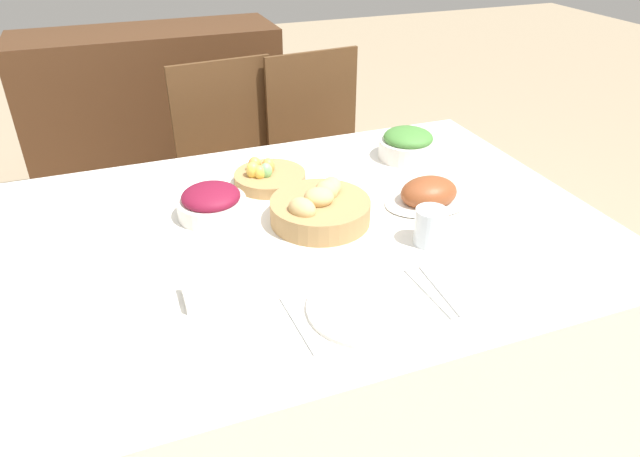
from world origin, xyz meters
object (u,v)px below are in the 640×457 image
at_px(egg_basket, 267,177).
at_px(beet_salad_bowl, 212,203).
at_px(fork, 298,325).
at_px(spoon, 440,290).
at_px(sideboard, 158,123).
at_px(chair_far_right, 325,157).
at_px(drinking_cup, 430,226).
at_px(dinner_plate, 366,307).
at_px(chair_far_center, 237,171).
at_px(knife, 428,293).
at_px(bread_basket, 320,208).
at_px(butter_dish, 215,291).
at_px(ham_platter, 429,195).
at_px(green_salad_bowl, 408,144).

distance_m(egg_basket, beet_salad_bowl, 0.23).
relative_size(fork, spoon, 1.00).
bearing_deg(beet_salad_bowl, sideboard, 90.20).
distance_m(chair_far_right, drinking_cup, 1.11).
height_order(dinner_plate, drinking_cup, drinking_cup).
bearing_deg(chair_far_center, fork, -102.88).
bearing_deg(knife, chair_far_center, 94.06).
bearing_deg(chair_far_center, bread_basket, -93.30).
height_order(bread_basket, egg_basket, bread_basket).
distance_m(egg_basket, dinner_plate, 0.65).
xyz_separation_m(spoon, butter_dish, (-0.47, 0.15, 0.01)).
xyz_separation_m(chair_far_center, knife, (0.15, -1.25, 0.23)).
bearing_deg(sideboard, ham_platter, -70.46).
relative_size(bread_basket, drinking_cup, 2.80).
bearing_deg(spoon, ham_platter, 66.76).
height_order(chair_far_center, bread_basket, chair_far_center).
height_order(bread_basket, dinner_plate, bread_basket).
bearing_deg(butter_dish, chair_far_center, 75.06).
distance_m(drinking_cup, butter_dish, 0.55).
bearing_deg(chair_far_right, beet_salad_bowl, -135.74).
xyz_separation_m(chair_far_right, egg_basket, (-0.42, -0.60, 0.25)).
height_order(dinner_plate, butter_dish, butter_dish).
relative_size(chair_far_center, green_salad_bowl, 4.88).
distance_m(ham_platter, spoon, 0.41).
xyz_separation_m(dinner_plate, butter_dish, (-0.29, 0.15, 0.01)).
height_order(beet_salad_bowl, butter_dish, beet_salad_bowl).
distance_m(green_salad_bowl, dinner_plate, 0.81).
distance_m(chair_far_center, egg_basket, 0.65).
bearing_deg(bread_basket, sideboard, 99.28).
height_order(green_salad_bowl, dinner_plate, green_salad_bowl).
xyz_separation_m(chair_far_center, spoon, (0.18, -1.25, 0.23)).
distance_m(fork, drinking_cup, 0.45).
bearing_deg(egg_basket, butter_dish, -117.81).
bearing_deg(ham_platter, egg_basket, 144.56).
bearing_deg(egg_basket, green_salad_bowl, 3.09).
bearing_deg(sideboard, green_salad_bowl, -63.23).
relative_size(green_salad_bowl, drinking_cup, 1.98).
xyz_separation_m(chair_far_center, sideboard, (-0.23, 0.78, -0.04)).
distance_m(chair_far_center, bread_basket, 0.91).
bearing_deg(ham_platter, knife, -119.73).
xyz_separation_m(sideboard, ham_platter, (0.59, -1.66, 0.30)).
bearing_deg(green_salad_bowl, egg_basket, -176.91).
distance_m(egg_basket, ham_platter, 0.48).
bearing_deg(bread_basket, green_salad_bowl, 34.90).
distance_m(bread_basket, knife, 0.40).
xyz_separation_m(ham_platter, beet_salad_bowl, (-0.58, 0.15, 0.01)).
distance_m(chair_far_center, spoon, 1.28).
bearing_deg(dinner_plate, spoon, 0.00).
height_order(chair_far_right, butter_dish, chair_far_right).
distance_m(beet_salad_bowl, fork, 0.52).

